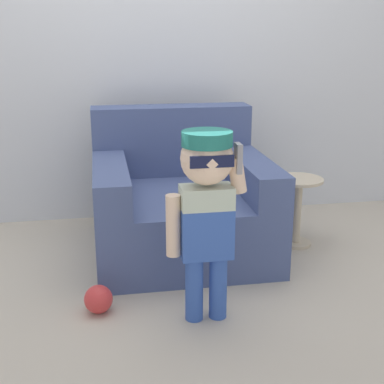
{
  "coord_description": "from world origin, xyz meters",
  "views": [
    {
      "loc": [
        -0.4,
        -3.09,
        1.32
      ],
      "look_at": [
        0.06,
        -0.47,
        0.5
      ],
      "focal_mm": 50.0,
      "sensor_mm": 36.0,
      "label": 1
    }
  ],
  "objects_px": {
    "side_table": "(297,205)",
    "toy_ball": "(98,299)",
    "armchair": "(180,202)",
    "person_child": "(206,198)"
  },
  "relations": [
    {
      "from": "side_table",
      "to": "toy_ball",
      "type": "bearing_deg",
      "value": -152.52
    },
    {
      "from": "armchair",
      "to": "toy_ball",
      "type": "height_order",
      "value": "armchair"
    },
    {
      "from": "armchair",
      "to": "toy_ball",
      "type": "relative_size",
      "value": 7.56
    },
    {
      "from": "side_table",
      "to": "toy_ball",
      "type": "distance_m",
      "value": 1.41
    },
    {
      "from": "armchair",
      "to": "toy_ball",
      "type": "distance_m",
      "value": 0.93
    },
    {
      "from": "person_child",
      "to": "toy_ball",
      "type": "bearing_deg",
      "value": 164.21
    },
    {
      "from": "armchair",
      "to": "side_table",
      "type": "height_order",
      "value": "armchair"
    },
    {
      "from": "person_child",
      "to": "side_table",
      "type": "relative_size",
      "value": 2.05
    },
    {
      "from": "person_child",
      "to": "side_table",
      "type": "height_order",
      "value": "person_child"
    },
    {
      "from": "side_table",
      "to": "toy_ball",
      "type": "relative_size",
      "value": 3.16
    }
  ]
}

